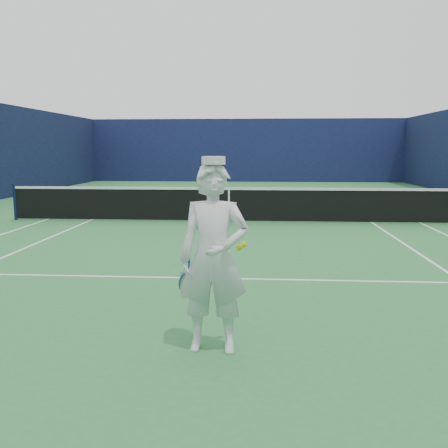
{
  "coord_description": "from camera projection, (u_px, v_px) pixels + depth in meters",
  "views": [
    {
      "loc": [
        0.87,
        -14.31,
        2.11
      ],
      "look_at": [
        0.41,
        -7.79,
        1.12
      ],
      "focal_mm": 40.0,
      "sensor_mm": 36.0,
      "label": 1
    }
  ],
  "objects": [
    {
      "name": "court_markings",
      "position": [
        229.0,
        222.0,
        14.48
      ],
      "size": [
        11.03,
        23.83,
        0.01
      ],
      "color": "white",
      "rests_on": "ground"
    },
    {
      "name": "tennis_player",
      "position": [
        214.0,
        258.0,
        5.14
      ],
      "size": [
        0.79,
        0.5,
        2.03
      ],
      "rotation": [
        0.0,
        0.0,
        -0.02
      ],
      "color": "white",
      "rests_on": "ground"
    },
    {
      "name": "tennis_net",
      "position": [
        229.0,
        203.0,
        14.4
      ],
      "size": [
        12.88,
        0.09,
        1.07
      ],
      "color": "#141E4C",
      "rests_on": "ground"
    },
    {
      "name": "ground",
      "position": [
        229.0,
        222.0,
        14.48
      ],
      "size": [
        80.0,
        80.0,
        0.0
      ],
      "primitive_type": "plane",
      "color": "#2A7036",
      "rests_on": "ground"
    },
    {
      "name": "windscreen_fence",
      "position": [
        229.0,
        153.0,
        14.19
      ],
      "size": [
        20.12,
        36.12,
        4.0
      ],
      "color": "#10163C",
      "rests_on": "ground"
    }
  ]
}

